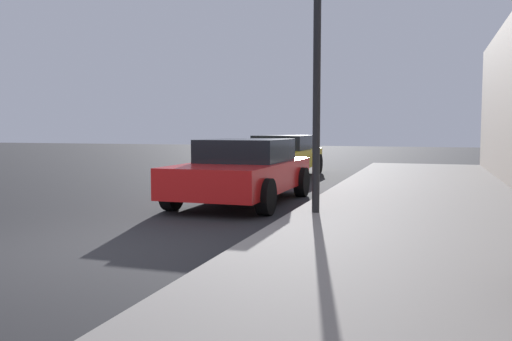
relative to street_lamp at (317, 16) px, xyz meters
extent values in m
plane|color=#232326|center=(-2.39, -3.16, -3.23)|extent=(80.00, 80.00, 0.00)
cube|color=gray|center=(1.61, -3.16, -3.16)|extent=(4.00, 32.00, 0.15)
cylinder|color=black|center=(0.00, 0.00, -0.98)|extent=(0.12, 0.12, 4.20)
cube|color=red|center=(-1.83, 1.67, -2.69)|extent=(1.79, 4.18, 0.55)
cube|color=black|center=(-1.83, 1.88, -2.19)|extent=(1.57, 1.88, 0.45)
cylinder|color=black|center=(-0.93, 0.33, -2.91)|extent=(0.22, 0.64, 0.64)
cylinder|color=black|center=(-2.72, 0.33, -2.91)|extent=(0.22, 0.64, 0.64)
cylinder|color=black|center=(-0.93, 3.00, -2.91)|extent=(0.22, 0.64, 0.64)
cylinder|color=black|center=(-2.72, 3.00, -2.91)|extent=(0.22, 0.64, 0.64)
cube|color=yellow|center=(-2.69, 7.70, -2.69)|extent=(1.74, 4.27, 0.55)
cube|color=black|center=(-2.69, 7.91, -2.19)|extent=(1.53, 1.92, 0.45)
cylinder|color=black|center=(-1.82, 6.33, -2.91)|extent=(0.22, 0.64, 0.64)
cylinder|color=black|center=(-3.56, 6.33, -2.91)|extent=(0.22, 0.64, 0.64)
cylinder|color=black|center=(-1.82, 9.07, -2.91)|extent=(0.22, 0.64, 0.64)
cylinder|color=black|center=(-3.56, 9.07, -2.91)|extent=(0.22, 0.64, 0.64)
camera|label=1|loc=(1.72, -8.34, -1.75)|focal=37.48mm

